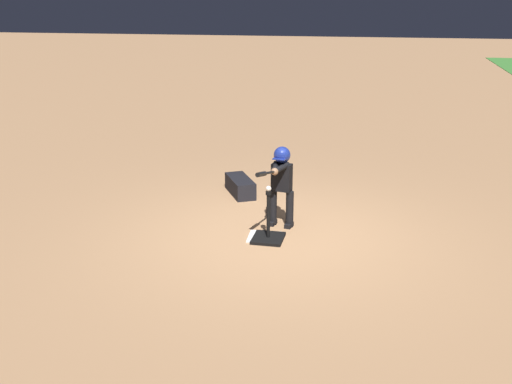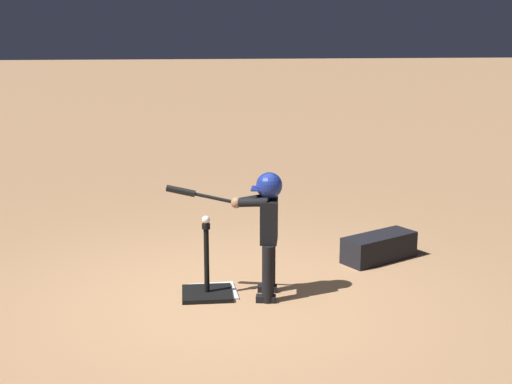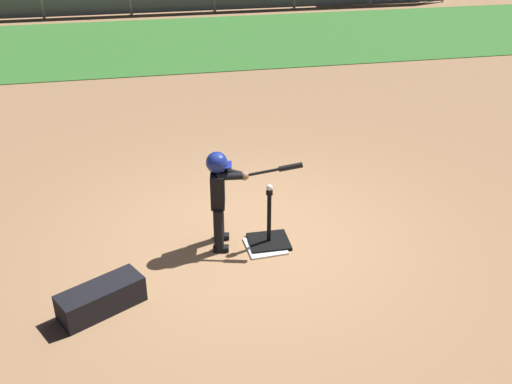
# 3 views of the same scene
# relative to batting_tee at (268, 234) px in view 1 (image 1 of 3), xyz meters

# --- Properties ---
(ground_plane) EXTENTS (90.00, 90.00, 0.00)m
(ground_plane) POSITION_rel_batting_tee_xyz_m (-0.14, 0.14, -0.09)
(ground_plane) COLOR #AD7F56
(home_plate) EXTENTS (0.47, 0.47, 0.02)m
(home_plate) POSITION_rel_batting_tee_xyz_m (-0.05, -0.07, -0.08)
(home_plate) COLOR white
(home_plate) RESTS_ON ground_plane
(batting_tee) EXTENTS (0.47, 0.42, 0.70)m
(batting_tee) POSITION_rel_batting_tee_xyz_m (0.00, 0.00, 0.00)
(batting_tee) COLOR black
(batting_tee) RESTS_ON ground_plane
(batter_child) EXTENTS (1.05, 0.38, 1.18)m
(batter_child) POSITION_rel_batting_tee_xyz_m (-0.53, 0.08, 0.66)
(batter_child) COLOR black
(batter_child) RESTS_ON ground_plane
(baseball) EXTENTS (0.07, 0.07, 0.07)m
(baseball) POSITION_rel_batting_tee_xyz_m (0.00, 0.00, 0.65)
(baseball) COLOR white
(baseball) RESTS_ON batting_tee
(equipment_bag) EXTENTS (0.89, 0.69, 0.28)m
(equipment_bag) POSITION_rel_batting_tee_xyz_m (-1.87, -0.85, 0.05)
(equipment_bag) COLOR black
(equipment_bag) RESTS_ON ground_plane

